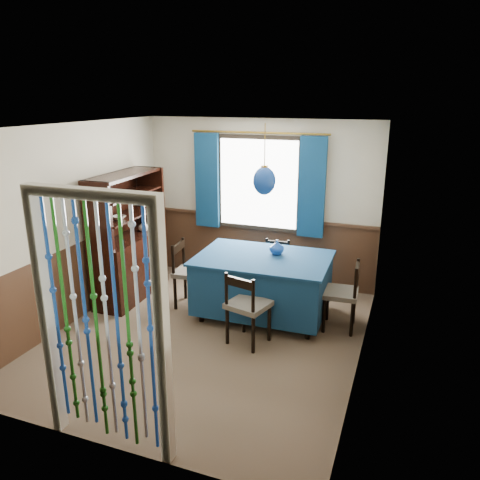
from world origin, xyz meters
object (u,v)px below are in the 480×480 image
at_px(chair_near, 247,306).
at_px(bowl_shelf, 119,217).
at_px(dining_table, 263,282).
at_px(vase_table, 277,248).
at_px(pendant_lamp, 264,181).
at_px(vase_sideboard, 143,225).
at_px(sideboard, 129,255).
at_px(chair_right, 343,294).
at_px(chair_left, 189,272).
at_px(chair_far, 275,267).

height_order(chair_near, bowl_shelf, bowl_shelf).
distance_m(dining_table, vase_table, 0.49).
relative_size(pendant_lamp, bowl_shelf, 4.41).
xyz_separation_m(chair_near, vase_table, (0.08, 0.93, 0.43)).
bearing_deg(vase_sideboard, sideboard, -100.65).
distance_m(chair_right, sideboard, 3.04).
bearing_deg(chair_near, pendant_lamp, 108.64).
distance_m(chair_left, bowl_shelf, 1.21).
relative_size(chair_near, bowl_shelf, 4.60).
bearing_deg(pendant_lamp, chair_far, 93.09).
xyz_separation_m(chair_near, vase_sideboard, (-1.99, 1.05, 0.51)).
distance_m(chair_far, chair_right, 1.29).
bearing_deg(chair_near, chair_right, 52.53).
height_order(chair_left, bowl_shelf, bowl_shelf).
relative_size(chair_near, vase_sideboard, 5.16).
height_order(sideboard, bowl_shelf, sideboard).
xyz_separation_m(sideboard, vase_table, (2.13, 0.20, 0.29)).
xyz_separation_m(chair_near, sideboard, (-2.05, 0.73, 0.14)).
distance_m(dining_table, bowl_shelf, 2.11).
distance_m(chair_near, sideboard, 2.18).
xyz_separation_m(dining_table, bowl_shelf, (-1.94, -0.32, 0.78)).
bearing_deg(dining_table, vase_table, 48.98).
bearing_deg(chair_far, dining_table, 89.71).
height_order(chair_left, vase_table, vase_table).
height_order(sideboard, vase_sideboard, sideboard).
bearing_deg(vase_table, chair_far, 107.62).
bearing_deg(chair_right, pendant_lamp, 86.53).
bearing_deg(bowl_shelf, chair_left, 17.23).
bearing_deg(sideboard, chair_right, -1.50).
height_order(dining_table, bowl_shelf, bowl_shelf).
xyz_separation_m(chair_left, pendant_lamp, (1.05, 0.04, 1.33)).
xyz_separation_m(chair_far, chair_left, (-1.01, -0.74, 0.05)).
xyz_separation_m(chair_near, pendant_lamp, (-0.06, 0.77, 1.33)).
xyz_separation_m(chair_right, vase_sideboard, (-2.98, 0.28, 0.52)).
xyz_separation_m(chair_far, bowl_shelf, (-1.90, -1.02, 0.82)).
relative_size(chair_near, vase_table, 5.00).
height_order(pendant_lamp, vase_table, pendant_lamp).
bearing_deg(chair_left, bowl_shelf, -78.18).
xyz_separation_m(pendant_lamp, vase_sideboard, (-1.94, 0.28, -0.83)).
height_order(dining_table, chair_far, dining_table).
relative_size(chair_near, pendant_lamp, 1.04).
height_order(chair_far, vase_table, vase_table).
bearing_deg(vase_sideboard, pendant_lamp, -8.16).
bearing_deg(sideboard, chair_near, -21.80).
distance_m(chair_near, vase_table, 1.03).
distance_m(chair_right, vase_table, 1.02).
relative_size(chair_right, vase_table, 4.90).
bearing_deg(pendant_lamp, vase_sideboard, 171.84).
bearing_deg(sideboard, vase_table, 3.14).
relative_size(chair_far, chair_right, 0.92).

